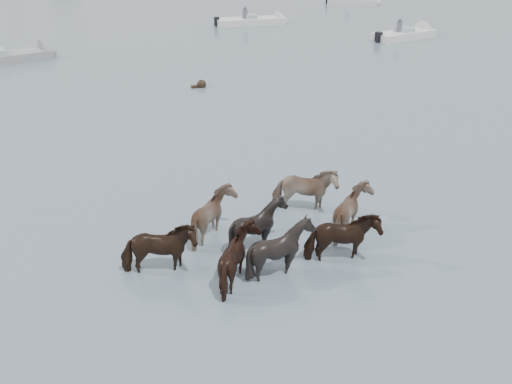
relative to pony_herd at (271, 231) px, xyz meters
name	(u,v)px	position (x,y,z in m)	size (l,w,h in m)	color
ground	(313,289)	(0.25, -1.76, -0.53)	(400.00, 400.00, 0.00)	slate
pony_herd	(271,231)	(0.00, 0.00, 0.00)	(6.66, 4.06, 1.51)	black
swimming_pony	(201,85)	(2.22, 14.14, -0.43)	(0.72, 0.44, 0.44)	black
motorboat_b	(14,57)	(-5.99, 22.74, -0.31)	(6.21, 2.97, 1.92)	gray
motorboat_c	(260,21)	(10.79, 28.42, -0.31)	(5.68, 2.17, 1.92)	silver
motorboat_d	(411,34)	(18.27, 20.35, -0.30)	(5.11, 2.51, 1.92)	silver
motorboat_e	(360,2)	(22.70, 34.45, -0.30)	(4.95, 3.69, 1.92)	silver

